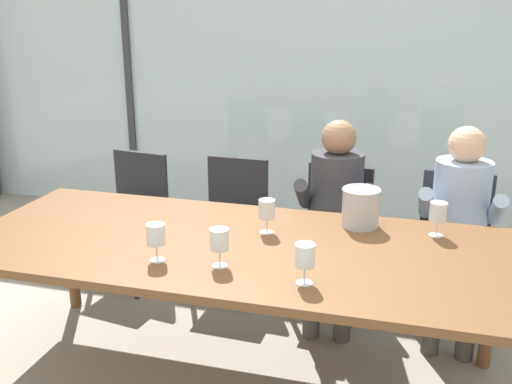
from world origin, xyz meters
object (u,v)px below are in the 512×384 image
Objects in this scene: person_pale_blue_shirt at (459,218)px; ice_bucket_primary at (361,207)px; chair_center at (334,226)px; wine_glass_near_bucket at (267,211)px; wine_glass_spare_empty at (156,236)px; wine_glass_by_left_taster at (438,213)px; wine_glass_by_right_taster at (305,257)px; wine_glass_center_pour at (219,241)px; chair_left_of_center at (233,215)px; chair_near_curtain at (134,207)px; dining_table at (237,254)px; chair_right_of_center at (454,235)px; person_charcoal_jacket at (335,207)px.

ice_bucket_primary is (-0.53, -0.44, 0.17)m from person_pale_blue_shirt.
ice_bucket_primary is at bearing -63.48° from chair_center.
wine_glass_near_bucket is at bearing -99.24° from chair_center.
person_pale_blue_shirt is at bearing 39.56° from wine_glass_spare_empty.
wine_glass_by_left_taster and wine_glass_spare_empty have the same top height.
chair_center is at bearing 92.06° from wine_glass_by_right_taster.
ice_bucket_primary is 0.85m from wine_glass_center_pour.
ice_bucket_primary reaches higher than chair_left_of_center.
wine_glass_near_bucket reaches higher than chair_near_curtain.
chair_near_curtain is (-1.05, 0.97, -0.18)m from dining_table.
wine_glass_spare_empty is (-0.63, -1.26, 0.35)m from chair_center.
ice_bucket_primary is at bearing -127.17° from chair_right_of_center.
ice_bucket_primary is (0.19, -0.44, 0.17)m from person_charcoal_jacket.
chair_near_curtain is 4.43× the size of ice_bucket_primary.
chair_left_of_center is at bearing 10.33° from chair_near_curtain.
dining_table is at bearing -69.24° from chair_left_of_center.
person_charcoal_jacket is at bearing 91.51° from wine_glass_by_right_taster.
wine_glass_near_bucket is at bearing -135.90° from chair_right_of_center.
person_pale_blue_shirt reaches higher than chair_center.
wine_glass_by_left_taster is (0.58, -0.62, 0.35)m from chair_center.
chair_left_of_center is 1.56m from wine_glass_by_right_taster.
wine_glass_by_left_taster is at bearing 20.60° from dining_table.
chair_left_of_center is 1.43m from person_pale_blue_shirt.
person_pale_blue_shirt is at bearing -3.51° from chair_center.
chair_right_of_center is at bearing 77.67° from wine_glass_by_left_taster.
wine_glass_by_right_taster is at bearing -102.03° from ice_bucket_primary.
dining_table is 0.55m from wine_glass_by_right_taster.
wine_glass_near_bucket is (1.16, -0.80, 0.35)m from chair_near_curtain.
person_pale_blue_shirt reaches higher than wine_glass_by_right_taster.
ice_bucket_primary reaches higher than chair_right_of_center.
dining_table is 15.44× the size of wine_glass_by_left_taster.
wine_glass_near_bucket is (-0.24, -0.80, 0.35)m from chair_center.
dining_table is 0.69m from ice_bucket_primary.
person_pale_blue_shirt is 7.00× the size of wine_glass_center_pour.
wine_glass_center_pour is 1.00× the size of wine_glass_spare_empty.
chair_right_of_center is 0.75m from wine_glass_by_left_taster.
chair_near_curtain is at bearing 179.47° from person_pale_blue_shirt.
chair_near_curtain is at bearing 145.37° from wine_glass_near_bucket.
chair_right_of_center is at bearing 2.37° from chair_left_of_center.
dining_table is 15.44× the size of wine_glass_by_right_taster.
wine_glass_center_pour is 0.39m from wine_glass_by_right_taster.
ice_bucket_primary reaches higher than wine_glass_spare_empty.
chair_left_of_center and chair_center have the same top height.
person_pale_blue_shirt is at bearing 73.17° from wine_glass_by_left_taster.
person_pale_blue_shirt reaches higher than wine_glass_center_pour.
wine_glass_spare_empty is at bearing -176.42° from wine_glass_center_pour.
wine_glass_center_pour is (-1.07, -1.10, 0.18)m from person_pale_blue_shirt.
chair_right_of_center is 1.54m from wine_glass_by_right_taster.
wine_glass_by_right_taster reaches higher than chair_near_curtain.
chair_right_of_center is 0.74× the size of person_pale_blue_shirt.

